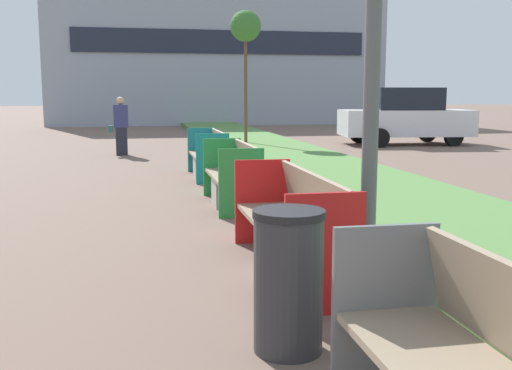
{
  "coord_description": "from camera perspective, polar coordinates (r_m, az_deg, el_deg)",
  "views": [
    {
      "loc": [
        -0.44,
        1.61,
        1.66
      ],
      "look_at": [
        0.9,
        8.42,
        0.6
      ],
      "focal_mm": 42.0,
      "sensor_mm": 36.0,
      "label": 1
    }
  ],
  "objects": [
    {
      "name": "bench_red_frame",
      "position": [
        5.63,
        3.4,
        -4.54
      ],
      "size": [
        0.65,
        2.33,
        0.94
      ],
      "color": "#ADA8A0",
      "rests_on": "ground"
    },
    {
      "name": "bench_teal_frame",
      "position": [
        12.05,
        -4.51,
        2.46
      ],
      "size": [
        0.65,
        1.88,
        0.94
      ],
      "color": "#ADA8A0",
      "rests_on": "ground"
    },
    {
      "name": "bench_green_frame",
      "position": [
        8.98,
        -2.19,
        0.35
      ],
      "size": [
        0.65,
        1.91,
        0.94
      ],
      "color": "#ADA8A0",
      "rests_on": "ground"
    },
    {
      "name": "building_backdrop",
      "position": [
        35.49,
        -4.02,
        12.34
      ],
      "size": [
        18.15,
        7.19,
        7.88
      ],
      "color": "#939EAD",
      "rests_on": "ground"
    },
    {
      "name": "pedestrian_walking",
      "position": [
        16.73,
        -12.75,
        5.5
      ],
      "size": [
        0.53,
        0.24,
        1.58
      ],
      "color": "#232633",
      "rests_on": "ground"
    },
    {
      "name": "sapling_tree_far",
      "position": [
        18.58,
        -1.0,
        14.66
      ],
      "size": [
        0.94,
        0.94,
        4.14
      ],
      "color": "brown",
      "rests_on": "ground"
    },
    {
      "name": "litter_bin",
      "position": [
        3.9,
        3.11,
        -9.11
      ],
      "size": [
        0.47,
        0.47,
        0.93
      ],
      "color": "#2D2D30",
      "rests_on": "ground"
    },
    {
      "name": "parked_car_distant",
      "position": [
        20.41,
        14.05,
        6.32
      ],
      "size": [
        4.39,
        2.28,
        1.86
      ],
      "rotation": [
        0.0,
        0.0,
        -0.13
      ],
      "color": "silver",
      "rests_on": "ground"
    },
    {
      "name": "planter_grass_strip",
      "position": [
        11.12,
        8.09,
        0.47
      ],
      "size": [
        2.8,
        120.0,
        0.18
      ],
      "color": "#568442",
      "rests_on": "ground"
    }
  ]
}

